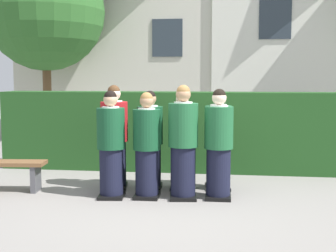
{
  "coord_description": "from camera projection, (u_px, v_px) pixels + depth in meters",
  "views": [
    {
      "loc": [
        0.92,
        -6.62,
        1.79
      ],
      "look_at": [
        0.0,
        0.3,
        1.05
      ],
      "focal_mm": 48.86,
      "sensor_mm": 36.0,
      "label": 1
    }
  ],
  "objects": [
    {
      "name": "student_front_row_3",
      "position": [
        219.0,
        147.0,
        6.75
      ],
      "size": [
        0.42,
        0.51,
        1.63
      ],
      "color": "black",
      "rests_on": "ground"
    },
    {
      "name": "student_in_red_blazer",
      "position": [
        114.0,
        139.0,
        7.36
      ],
      "size": [
        0.45,
        0.55,
        1.67
      ],
      "color": "black",
      "rests_on": "ground"
    },
    {
      "name": "oak_tree_left",
      "position": [
        45.0,
        12.0,
        12.76
      ],
      "size": [
        3.33,
        3.33,
        5.3
      ],
      "color": "brown",
      "rests_on": "ground"
    },
    {
      "name": "wooden_bench",
      "position": [
        1.0,
        169.0,
        7.21
      ],
      "size": [
        1.43,
        0.5,
        0.48
      ],
      "color": "brown",
      "rests_on": "ground"
    },
    {
      "name": "hedge",
      "position": [
        180.0,
        131.0,
        8.84
      ],
      "size": [
        7.0,
        0.7,
        1.52
      ],
      "color": "#214C1E",
      "rests_on": "ground"
    },
    {
      "name": "student_front_row_2",
      "position": [
        183.0,
        145.0,
        6.75
      ],
      "size": [
        0.45,
        0.53,
        1.69
      ],
      "color": "black",
      "rests_on": "ground"
    },
    {
      "name": "school_building_annex",
      "position": [
        131.0,
        28.0,
        15.56
      ],
      "size": [
        7.1,
        4.14,
        6.78
      ],
      "color": "beige",
      "rests_on": "ground"
    },
    {
      "name": "student_rear_row_1",
      "position": [
        150.0,
        142.0,
        7.36
      ],
      "size": [
        0.41,
        0.48,
        1.58
      ],
      "color": "black",
      "rests_on": "ground"
    },
    {
      "name": "school_building_main",
      "position": [
        317.0,
        13.0,
        14.48
      ],
      "size": [
        6.88,
        3.81,
        7.48
      ],
      "color": "silver",
      "rests_on": "ground"
    },
    {
      "name": "student_rear_row_2",
      "position": [
        182.0,
        143.0,
        7.32
      ],
      "size": [
        0.41,
        0.5,
        1.58
      ],
      "color": "black",
      "rests_on": "ground"
    },
    {
      "name": "student_rear_row_3",
      "position": [
        218.0,
        142.0,
        7.31
      ],
      "size": [
        0.43,
        0.53,
        1.61
      ],
      "color": "black",
      "rests_on": "ground"
    },
    {
      "name": "student_front_row_1",
      "position": [
        147.0,
        148.0,
        6.8
      ],
      "size": [
        0.41,
        0.5,
        1.58
      ],
      "color": "black",
      "rests_on": "ground"
    },
    {
      "name": "student_front_row_0",
      "position": [
        111.0,
        147.0,
        6.8
      ],
      "size": [
        0.42,
        0.5,
        1.6
      ],
      "color": "black",
      "rests_on": "ground"
    },
    {
      "name": "ground_plane",
      "position": [
        165.0,
        198.0,
        6.84
      ],
      "size": [
        60.0,
        60.0,
        0.0
      ],
      "primitive_type": "plane",
      "color": "gray"
    }
  ]
}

